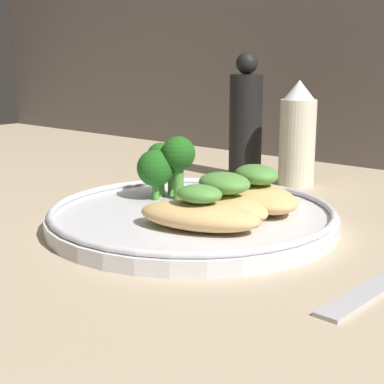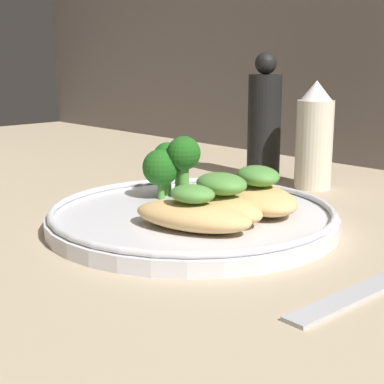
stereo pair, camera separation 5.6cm
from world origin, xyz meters
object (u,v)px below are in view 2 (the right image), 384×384
(sauce_bottle, at_px, (314,137))
(pepper_grinder, at_px, (264,122))
(plate, at_px, (192,216))
(broccoli_bunch, at_px, (171,161))

(sauce_bottle, height_order, pepper_grinder, pepper_grinder)
(plate, bearing_deg, sauce_bottle, 94.89)
(plate, height_order, sauce_bottle, sauce_bottle)
(plate, distance_m, broccoli_bunch, 0.08)
(plate, relative_size, pepper_grinder, 1.69)
(broccoli_bunch, distance_m, pepper_grinder, 0.21)
(pepper_grinder, bearing_deg, plate, -66.34)
(broccoli_bunch, distance_m, sauce_bottle, 0.20)
(broccoli_bunch, relative_size, sauce_bottle, 0.50)
(plate, xyz_separation_m, sauce_bottle, (-0.02, 0.23, 0.05))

